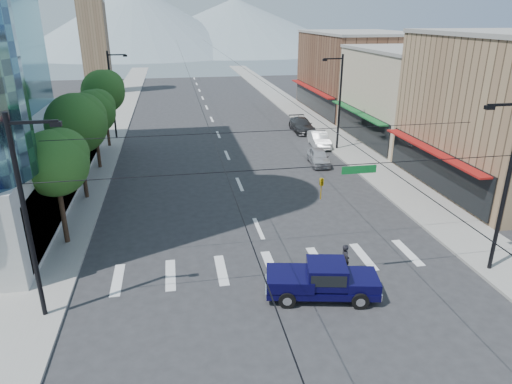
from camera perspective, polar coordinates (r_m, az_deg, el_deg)
The scene contains 20 objects.
ground at distance 23.13m, azimuth 3.11°, elevation -10.97°, with size 160.00×160.00×0.00m, color #28282B.
sidewalk_left at distance 60.69m, azimuth -17.22°, elevation 8.70°, with size 4.00×120.00×0.15m, color gray.
sidewalk_right at distance 62.53m, azimuth 5.45°, elevation 9.90°, with size 4.00×120.00×0.15m, color gray.
shop_mid at distance 50.20m, azimuth 19.69°, elevation 11.11°, with size 12.00×14.00×9.00m, color tan.
shop_far at distance 64.38m, azimuth 12.71°, elevation 14.26°, with size 12.00×18.00×10.00m, color brown.
clock_tower at distance 81.86m, azimuth -19.73°, elevation 18.96°, with size 4.80×4.80×20.40m.
mountain_left at distance 169.31m, azimuth -14.75°, elevation 20.21°, with size 80.00×80.00×22.00m, color gray.
mountain_right at distance 180.72m, azimuth -2.64°, elevation 20.23°, with size 90.00×90.00×18.00m, color gray.
tree_near at distance 26.90m, azimuth -23.61°, elevation 3.63°, with size 3.65×3.64×6.71m.
tree_midnear at distance 33.40m, azimuth -21.30°, elevation 8.21°, with size 4.09×4.09×7.52m.
tree_midfar at distance 40.27m, azimuth -19.52°, elevation 9.59°, with size 3.65×3.64×6.71m.
tree_far at distance 47.01m, azimuth -18.41°, elevation 12.00°, with size 4.09×4.09×7.52m.
signal_rig at distance 20.17m, azimuth 4.55°, elevation -1.20°, with size 21.80×0.20×9.00m.
lamp_pole_nw at distance 49.90m, azimuth -17.45°, elevation 11.83°, with size 2.00×0.25×9.00m.
lamp_pole_ne at distance 44.40m, azimuth 10.29°, elevation 11.38°, with size 2.00×0.25×9.00m.
pickup_truck at distance 21.65m, azimuth 8.19°, elevation -10.77°, with size 5.49×2.86×1.77m.
pedestrian at distance 23.50m, azimuth 11.08°, elevation -8.37°, with size 0.63×0.41×1.73m, color black.
parked_car_near at distance 40.52m, azimuth 7.84°, elevation 4.39°, with size 1.63×4.05×1.38m, color #B5B4B9.
parked_car_mid at distance 46.16m, azimuth 7.87°, elevation 6.55°, with size 1.58×4.52×1.49m, color white.
parked_car_far at distance 52.02m, azimuth 5.74°, elevation 8.33°, with size 2.11×5.19×1.51m, color #303033.
Camera 1 is at (-4.72, -18.99, 12.34)m, focal length 32.00 mm.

